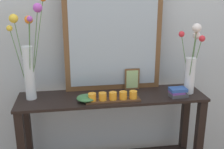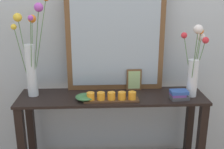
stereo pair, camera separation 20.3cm
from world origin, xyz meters
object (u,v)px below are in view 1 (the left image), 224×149
console_table (112,133)px  book_stack (178,92)px  mirror_leaning (113,32)px  vase_right (191,63)px  decorative_bowl (86,98)px  tall_vase_left (29,57)px  candle_tray (113,97)px  picture_frame_small (132,79)px

console_table → book_stack: size_ratio=10.33×
mirror_leaning → book_stack: mirror_leaning is taller
console_table → vase_right: vase_right is taller
vase_right → decorative_bowl: (-0.79, -0.05, -0.21)m
vase_right → book_stack: vase_right is taller
book_stack → tall_vase_left: bearing=172.9°
candle_tray → picture_frame_small: size_ratio=2.33×
tall_vase_left → picture_frame_small: 0.80m
candle_tray → vase_right: bearing=6.9°
console_table → book_stack: 0.60m
console_table → book_stack: book_stack is taller
picture_frame_small → book_stack: bearing=-34.1°
console_table → vase_right: (0.60, -0.03, 0.55)m
tall_vase_left → picture_frame_small: size_ratio=4.30×
mirror_leaning → book_stack: size_ratio=6.72×
decorative_bowl → tall_vase_left: bearing=162.1°
decorative_bowl → mirror_leaning: bearing=44.5°
console_table → tall_vase_left: (-0.59, 0.05, 0.62)m
decorative_bowl → console_table: bearing=21.8°
mirror_leaning → candle_tray: mirror_leaning is taller
tall_vase_left → vase_right: bearing=-3.6°
picture_frame_small → candle_tray: bearing=-130.6°
book_stack → mirror_leaning: bearing=152.5°
tall_vase_left → vase_right: tall_vase_left is taller
mirror_leaning → tall_vase_left: bearing=-170.8°
vase_right → decorative_bowl: 0.82m
mirror_leaning → tall_vase_left: mirror_leaning is taller
console_table → tall_vase_left: size_ratio=1.93×
book_stack → decorative_bowl: bearing=179.3°
console_table → book_stack: bearing=-10.2°
vase_right → candle_tray: 0.64m
mirror_leaning → picture_frame_small: mirror_leaning is taller
mirror_leaning → decorative_bowl: (-0.23, -0.23, -0.43)m
tall_vase_left → vase_right: 1.19m
mirror_leaning → candle_tray: bearing=-99.5°
decorative_bowl → vase_right: bearing=3.7°
mirror_leaning → book_stack: (0.45, -0.23, -0.42)m
vase_right → tall_vase_left: bearing=176.4°
console_table → candle_tray: candle_tray is taller
tall_vase_left → candle_tray: bearing=-14.4°
book_stack → picture_frame_small: bearing=145.9°
mirror_leaning → decorative_bowl: bearing=-135.5°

